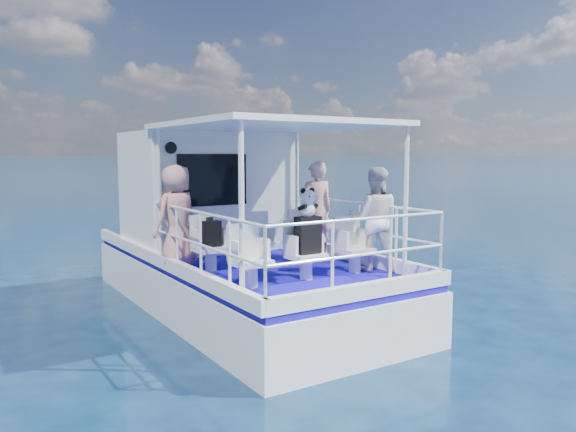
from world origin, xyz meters
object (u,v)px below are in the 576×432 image
object	(u,v)px
passenger_port_fwd	(177,216)
panda	(308,203)
passenger_stbd_aft	(375,219)
backpack_center	(308,235)

from	to	relation	value
passenger_port_fwd	panda	xyz separation A→B (m)	(1.24, -1.84, 0.30)
passenger_port_fwd	passenger_stbd_aft	distance (m)	3.10
passenger_stbd_aft	backpack_center	world-z (taller)	passenger_stbd_aft
passenger_port_fwd	backpack_center	size ratio (longest dim) A/B	3.07
passenger_stbd_aft	passenger_port_fwd	bearing A→B (deg)	3.85
passenger_stbd_aft	panda	world-z (taller)	passenger_stbd_aft
passenger_port_fwd	backpack_center	bearing A→B (deg)	102.86
panda	passenger_stbd_aft	bearing A→B (deg)	0.35
backpack_center	panda	distance (m)	0.47
passenger_port_fwd	passenger_stbd_aft	bearing A→B (deg)	122.06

